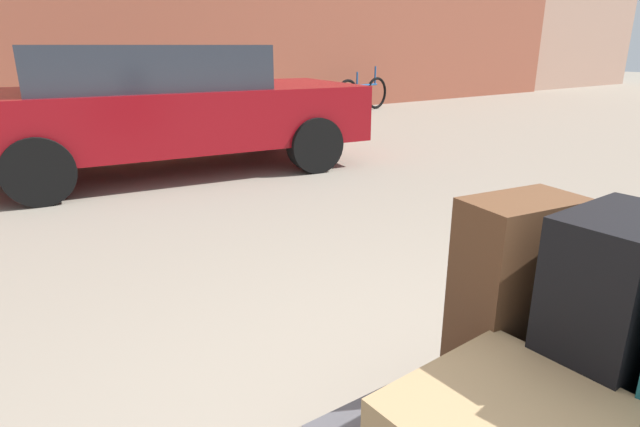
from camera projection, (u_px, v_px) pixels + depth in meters
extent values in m
cylinder|color=black|center=(533.00, 391.00, 2.02)|extent=(0.24, 0.06, 0.24)
cube|color=black|center=(608.00, 318.00, 1.50)|extent=(0.42, 0.27, 0.64)
cube|color=#51331E|center=(514.00, 285.00, 1.74)|extent=(0.42, 0.29, 0.61)
cube|color=maroon|center=(172.00, 116.00, 5.94)|extent=(4.50, 2.35, 0.64)
cube|color=#2D333D|center=(145.00, 67.00, 5.65)|extent=(2.60, 1.89, 0.46)
cylinder|color=black|center=(262.00, 125.00, 7.37)|extent=(0.66, 0.30, 0.64)
cylinder|color=black|center=(315.00, 145.00, 5.93)|extent=(0.66, 0.30, 0.64)
cylinder|color=black|center=(39.00, 142.00, 6.14)|extent=(0.66, 0.30, 0.64)
cylinder|color=black|center=(39.00, 171.00, 4.70)|extent=(0.66, 0.30, 0.64)
torus|color=black|center=(347.00, 96.00, 11.18)|extent=(0.72, 0.21, 0.72)
torus|color=black|center=(376.00, 93.00, 11.90)|extent=(0.72, 0.21, 0.72)
cylinder|color=#194C8C|center=(363.00, 85.00, 11.48)|extent=(0.99, 0.25, 0.04)
cylinder|color=#194C8C|center=(357.00, 79.00, 11.30)|extent=(0.05, 0.05, 0.30)
cylinder|color=#194C8C|center=(375.00, 75.00, 11.73)|extent=(0.05, 0.05, 0.40)
cylinder|color=#383838|center=(224.00, 123.00, 7.89)|extent=(0.28, 0.28, 0.56)
cylinder|color=#383838|center=(293.00, 117.00, 8.57)|extent=(0.28, 0.28, 0.56)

